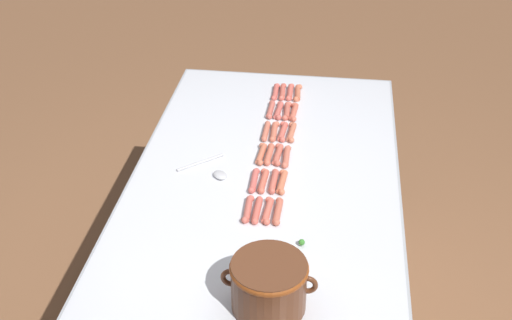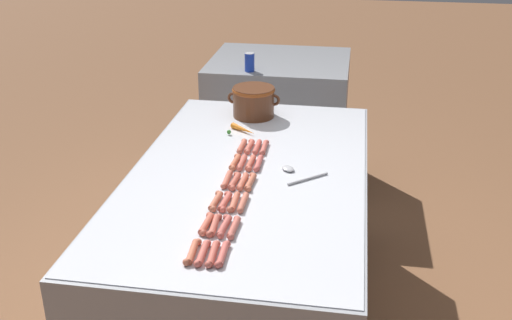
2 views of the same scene
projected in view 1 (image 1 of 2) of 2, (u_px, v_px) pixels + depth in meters
The scene contains 28 objects.
griddle_counter at pixel (264, 258), 2.96m from camera, with size 1.10×1.94×0.90m.
hot_dog_0 at pixel (298, 93), 3.31m from camera, with size 0.04×0.16×0.03m.
hot_dog_1 at pixel (294, 112), 3.14m from camera, with size 0.03×0.16×0.03m.
hot_dog_2 at pixel (292, 132), 2.99m from camera, with size 0.04×0.16×0.03m.
hot_dog_3 at pixel (286, 157), 2.81m from camera, with size 0.03×0.16×0.03m.
hot_dog_4 at pixel (282, 182), 2.66m from camera, with size 0.04×0.16×0.03m.
hot_dog_5 at pixel (278, 211), 2.49m from camera, with size 0.03×0.16×0.03m.
hot_dog_6 at pixel (290, 92), 3.32m from camera, with size 0.03×0.16×0.03m.
hot_dog_7 at pixel (287, 111), 3.15m from camera, with size 0.03×0.16×0.03m.
hot_dog_8 at pixel (283, 132), 2.99m from camera, with size 0.04×0.16×0.03m.
hot_dog_9 at pixel (278, 155), 2.83m from camera, with size 0.04×0.16×0.03m.
hot_dog_10 at pixel (274, 181), 2.66m from camera, with size 0.03×0.16×0.03m.
hot_dog_11 at pixel (268, 211), 2.50m from camera, with size 0.03×0.16×0.03m.
hot_dog_12 at pixel (283, 92), 3.32m from camera, with size 0.03×0.16×0.03m.
hot_dog_13 at pixel (279, 110), 3.16m from camera, with size 0.04×0.16×0.03m.
hot_dog_14 at pixel (275, 132), 2.99m from camera, with size 0.03×0.16×0.03m.
hot_dog_15 at pixel (269, 154), 2.83m from camera, with size 0.03×0.16×0.03m.
hot_dog_16 at pixel (263, 181), 2.66m from camera, with size 0.03×0.16×0.03m.
hot_dog_17 at pixel (258, 210), 2.50m from camera, with size 0.03×0.16×0.03m.
hot_dog_18 at pixel (275, 92), 3.32m from camera, with size 0.03×0.16×0.03m.
hot_dog_19 at pixel (271, 110), 3.16m from camera, with size 0.03×0.16×0.03m.
hot_dog_20 at pixel (266, 131), 2.99m from camera, with size 0.03×0.16×0.03m.
hot_dog_21 at pixel (261, 154), 2.83m from camera, with size 0.04×0.16×0.03m.
hot_dog_22 at pixel (254, 181), 2.66m from camera, with size 0.03×0.16×0.03m.
hot_dog_23 at pixel (248, 209), 2.51m from camera, with size 0.03×0.16×0.03m.
bean_pot at pixel (269, 283), 2.05m from camera, with size 0.30×0.25×0.17m.
serving_spoon at pixel (213, 171), 2.73m from camera, with size 0.23×0.21×0.02m.
carrot at pixel (282, 249), 2.31m from camera, with size 0.16×0.13×0.03m.
Camera 1 is at (-0.26, 2.24, 2.43)m, focal length 46.58 mm.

